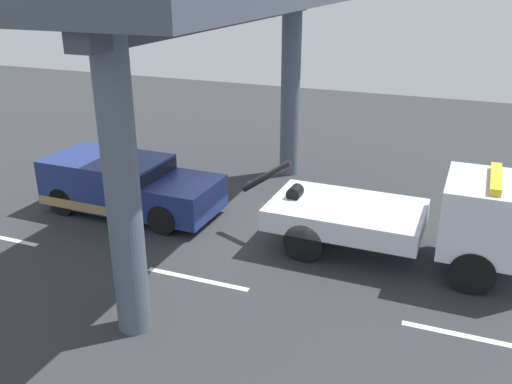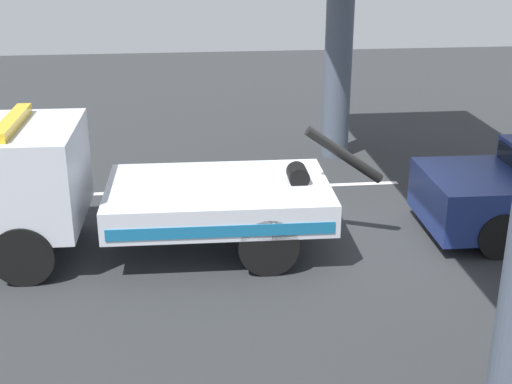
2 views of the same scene
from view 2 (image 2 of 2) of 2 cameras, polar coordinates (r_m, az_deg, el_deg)
name	(u,v)px [view 2 (image 2 of 2)]	position (r m, az deg, el deg)	size (l,w,h in m)	color
ground_plane	(374,242)	(12.96, 9.62, -4.02)	(60.00, 40.00, 0.10)	#2D3033
lane_stripe_mid	(340,185)	(15.47, 6.91, 0.61)	(2.60, 0.16, 0.01)	silver
lane_stripe_east	(63,195)	(15.33, -15.54, -0.25)	(2.60, 0.16, 0.01)	silver
tow_truck_white	(105,187)	(12.11, -12.28, 0.37)	(7.27, 2.51, 2.46)	silver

